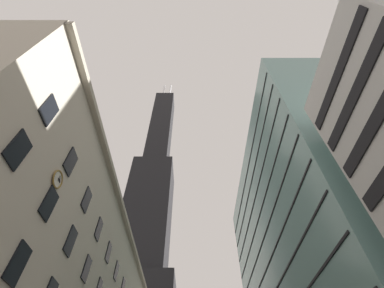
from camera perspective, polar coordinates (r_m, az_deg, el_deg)
dark_skyscraper at (r=116.52m, az=-10.47°, el=-20.34°), size 28.42×28.42×195.92m
glass_office_midrise at (r=50.81m, az=26.49°, el=-20.50°), size 18.54×47.66×44.91m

